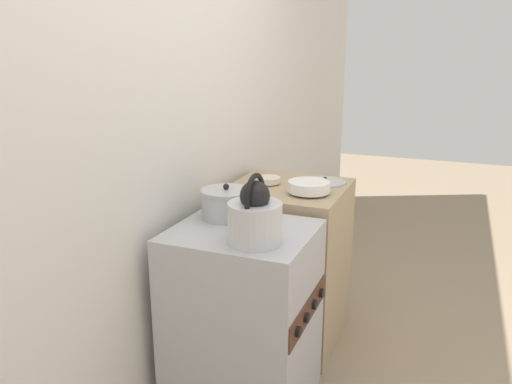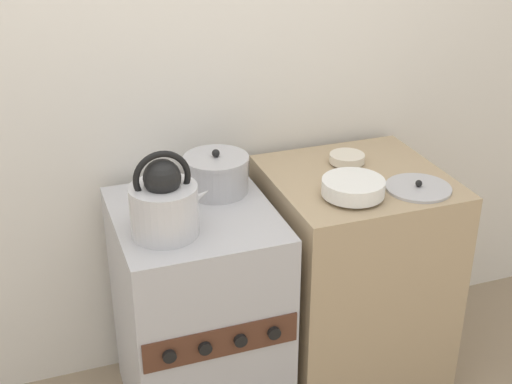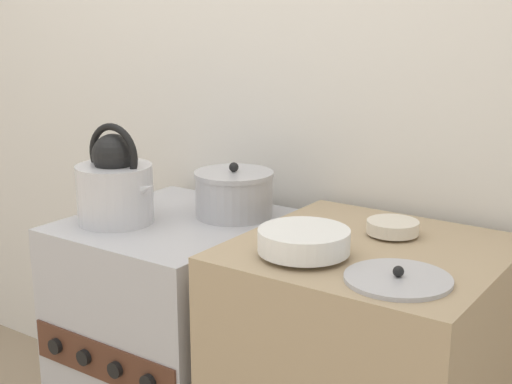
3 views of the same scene
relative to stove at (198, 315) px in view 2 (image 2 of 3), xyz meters
name	(u,v)px [view 2 (image 2 of 3)]	position (x,y,z in m)	size (l,w,h in m)	color
wall_back	(161,66)	(0.00, 0.39, 0.83)	(7.00, 0.06, 2.50)	silver
stove	(198,315)	(0.00, 0.00, 0.00)	(0.54, 0.62, 0.85)	#B2B2B7
counter	(351,279)	(0.62, 0.01, 0.02)	(0.63, 0.62, 0.88)	tan
kettle	(164,203)	(-0.12, -0.11, 0.53)	(0.27, 0.22, 0.29)	silver
cooking_pot	(216,174)	(0.12, 0.13, 0.49)	(0.23, 0.23, 0.16)	#B2B2B7
enamel_bowl	(353,187)	(0.52, -0.14, 0.50)	(0.21, 0.21, 0.07)	white
small_ceramic_bowl	(347,158)	(0.63, 0.12, 0.48)	(0.13, 0.13, 0.04)	beige
loose_pot_lid	(418,188)	(0.77, -0.16, 0.47)	(0.23, 0.23, 0.03)	#B2B2B7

